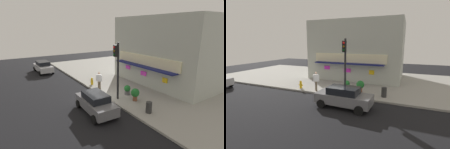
{
  "view_description": "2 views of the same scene",
  "coord_description": "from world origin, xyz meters",
  "views": [
    {
      "loc": [
        13.13,
        -7.71,
        6.34
      ],
      "look_at": [
        0.09,
        0.92,
        2.1
      ],
      "focal_mm": 28.31,
      "sensor_mm": 36.0,
      "label": 1
    },
    {
      "loc": [
        6.42,
        -12.79,
        4.75
      ],
      "look_at": [
        0.65,
        0.59,
        1.92
      ],
      "focal_mm": 26.39,
      "sensor_mm": 36.0,
      "label": 2
    }
  ],
  "objects": [
    {
      "name": "sidewalk",
      "position": [
        0.0,
        6.98,
        0.08
      ],
      "size": [
        36.91,
        13.95,
        0.16
      ],
      "primitive_type": "cube",
      "color": "gray",
      "rests_on": "ground_plane"
    },
    {
      "name": "traffic_light",
      "position": [
        1.27,
        0.65,
        3.33
      ],
      "size": [
        0.32,
        0.58,
        4.94
      ],
      "color": "black",
      "rests_on": "sidewalk"
    },
    {
      "name": "ground_plane",
      "position": [
        0.0,
        0.0,
        0.0
      ],
      "size": [
        55.36,
        55.36,
        0.0
      ],
      "primitive_type": "plane",
      "color": "black"
    },
    {
      "name": "trash_can",
      "position": [
        4.68,
        1.15,
        0.58
      ],
      "size": [
        0.45,
        0.45,
        0.84
      ],
      "primitive_type": "cylinder",
      "color": "#2D2D2D",
      "rests_on": "sidewalk"
    },
    {
      "name": "pedestrian",
      "position": [
        -1.63,
        0.52,
        1.2
      ],
      "size": [
        0.55,
        0.49,
        1.85
      ],
      "color": "brown",
      "rests_on": "sidewalk"
    },
    {
      "name": "potted_plant_by_doorway",
      "position": [
        2.42,
        1.76,
        0.82
      ],
      "size": [
        0.74,
        0.74,
        1.09
      ],
      "color": "brown",
      "rests_on": "sidewalk"
    },
    {
      "name": "corner_building",
      "position": [
        0.07,
        8.75,
        3.8
      ],
      "size": [
        11.29,
        8.16,
        7.28
      ],
      "color": "#ADB2A8",
      "rests_on": "sidewalk"
    },
    {
      "name": "fire_hydrant",
      "position": [
        -3.54,
        0.68,
        0.54
      ],
      "size": [
        0.5,
        0.26,
        0.78
      ],
      "color": "gold",
      "rests_on": "sidewalk"
    },
    {
      "name": "parked_car_silver",
      "position": [
        -12.83,
        -2.34,
        0.83
      ],
      "size": [
        4.5,
        2.07,
        1.61
      ],
      "color": "#B7B7BC",
      "rests_on": "ground_plane"
    },
    {
      "name": "parked_car_grey",
      "position": [
        2.19,
        -1.94,
        0.81
      ],
      "size": [
        4.22,
        2.04,
        1.55
      ],
      "color": "slate",
      "rests_on": "ground_plane"
    },
    {
      "name": "potted_plant_by_window",
      "position": [
        0.96,
        2.07,
        0.65
      ],
      "size": [
        0.61,
        0.61,
        0.91
      ],
      "color": "#59595B",
      "rests_on": "sidewalk"
    }
  ]
}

